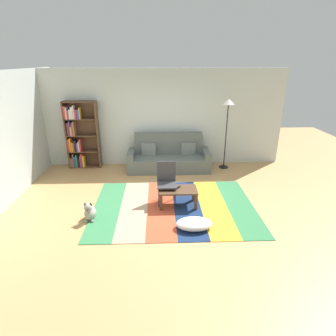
% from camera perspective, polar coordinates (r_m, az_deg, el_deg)
% --- Properties ---
extents(ground_plane, '(14.00, 14.00, 0.00)m').
position_cam_1_polar(ground_plane, '(6.04, -0.27, -7.27)').
color(ground_plane, tan).
extents(back_wall, '(6.80, 0.10, 2.70)m').
position_cam_1_polar(back_wall, '(8.00, -0.89, 10.24)').
color(back_wall, silver).
rests_on(back_wall, ground_plane).
extents(left_wall, '(0.10, 5.50, 2.70)m').
position_cam_1_polar(left_wall, '(7.03, -29.60, 5.89)').
color(left_wall, silver).
rests_on(left_wall, ground_plane).
extents(rug, '(3.36, 2.47, 0.01)m').
position_cam_1_polar(rug, '(5.90, 1.23, -7.97)').
color(rug, '#387F4C').
rests_on(rug, ground_plane).
extents(couch, '(2.26, 0.80, 1.00)m').
position_cam_1_polar(couch, '(7.76, 0.13, 2.12)').
color(couch, '#59605B').
rests_on(couch, ground_plane).
extents(bookshelf, '(0.90, 0.28, 1.87)m').
position_cam_1_polar(bookshelf, '(8.17, -17.91, 6.24)').
color(bookshelf, brown).
rests_on(bookshelf, ground_plane).
extents(coffee_table, '(0.79, 0.47, 0.37)m').
position_cam_1_polar(coffee_table, '(5.81, 2.06, -4.96)').
color(coffee_table, '#513826').
rests_on(coffee_table, rug).
extents(pouf, '(0.67, 0.42, 0.19)m').
position_cam_1_polar(pouf, '(5.17, 5.41, -11.38)').
color(pouf, white).
rests_on(pouf, rug).
extents(dog, '(0.22, 0.35, 0.40)m').
position_cam_1_polar(dog, '(5.60, -15.80, -8.76)').
color(dog, '#9E998E').
rests_on(dog, ground_plane).
extents(standing_lamp, '(0.32, 0.32, 1.94)m').
position_cam_1_polar(standing_lamp, '(7.73, 12.24, 11.39)').
color(standing_lamp, black).
rests_on(standing_lamp, ground_plane).
extents(tv_remote, '(0.13, 0.14, 0.02)m').
position_cam_1_polar(tv_remote, '(5.82, 2.03, -4.07)').
color(tv_remote, black).
rests_on(tv_remote, coffee_table).
extents(folding_chair, '(0.40, 0.40, 0.90)m').
position_cam_1_polar(folding_chair, '(5.88, -0.31, -2.29)').
color(folding_chair, '#38383D').
rests_on(folding_chair, ground_plane).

